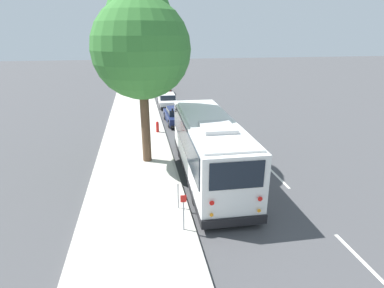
{
  "coord_description": "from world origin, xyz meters",
  "views": [
    {
      "loc": [
        -13.05,
        3.86,
        7.03
      ],
      "look_at": [
        2.28,
        1.09,
        1.3
      ],
      "focal_mm": 28.0,
      "sensor_mm": 36.0,
      "label": 1
    }
  ],
  "objects_px": {
    "fire_hydrant": "(157,127)",
    "shuttle_bus": "(209,145)",
    "parked_sedan_white": "(167,100)",
    "parked_sedan_navy": "(177,116)",
    "parked_sedan_maroon": "(163,88)",
    "sign_post_far": "(178,196)",
    "sign_post_near": "(184,212)",
    "parked_sedan_gray": "(155,76)",
    "parked_sedan_silver": "(158,82)",
    "street_tree": "(141,42)"
  },
  "relations": [
    {
      "from": "parked_sedan_maroon",
      "to": "fire_hydrant",
      "type": "bearing_deg",
      "value": 174.33
    },
    {
      "from": "sign_post_near",
      "to": "sign_post_far",
      "type": "height_order",
      "value": "sign_post_near"
    },
    {
      "from": "parked_sedan_white",
      "to": "sign_post_near",
      "type": "xyz_separation_m",
      "value": [
        -21.42,
        1.55,
        0.31
      ]
    },
    {
      "from": "parked_sedan_silver",
      "to": "parked_sedan_gray",
      "type": "bearing_deg",
      "value": -0.15
    },
    {
      "from": "parked_sedan_gray",
      "to": "sign_post_far",
      "type": "distance_m",
      "value": 39.27
    },
    {
      "from": "fire_hydrant",
      "to": "shuttle_bus",
      "type": "bearing_deg",
      "value": -164.44
    },
    {
      "from": "sign_post_near",
      "to": "sign_post_far",
      "type": "bearing_deg",
      "value": 0.0
    },
    {
      "from": "shuttle_bus",
      "to": "sign_post_far",
      "type": "height_order",
      "value": "shuttle_bus"
    },
    {
      "from": "sign_post_far",
      "to": "parked_sedan_navy",
      "type": "bearing_deg",
      "value": -7.18
    },
    {
      "from": "parked_sedan_white",
      "to": "parked_sedan_silver",
      "type": "relative_size",
      "value": 1.06
    },
    {
      "from": "parked_sedan_white",
      "to": "parked_sedan_silver",
      "type": "height_order",
      "value": "parked_sedan_silver"
    },
    {
      "from": "street_tree",
      "to": "fire_hydrant",
      "type": "height_order",
      "value": "street_tree"
    },
    {
      "from": "parked_sedan_maroon",
      "to": "sign_post_near",
      "type": "bearing_deg",
      "value": 177.21
    },
    {
      "from": "parked_sedan_maroon",
      "to": "parked_sedan_silver",
      "type": "relative_size",
      "value": 1.04
    },
    {
      "from": "parked_sedan_gray",
      "to": "parked_sedan_white",
      "type": "bearing_deg",
      "value": 178.05
    },
    {
      "from": "parked_sedan_white",
      "to": "parked_sedan_maroon",
      "type": "relative_size",
      "value": 1.01
    },
    {
      "from": "parked_sedan_gray",
      "to": "sign_post_near",
      "type": "height_order",
      "value": "sign_post_near"
    },
    {
      "from": "parked_sedan_maroon",
      "to": "sign_post_near",
      "type": "height_order",
      "value": "sign_post_near"
    },
    {
      "from": "shuttle_bus",
      "to": "parked_sedan_navy",
      "type": "bearing_deg",
      "value": 3.13
    },
    {
      "from": "parked_sedan_navy",
      "to": "sign_post_far",
      "type": "height_order",
      "value": "parked_sedan_navy"
    },
    {
      "from": "parked_sedan_navy",
      "to": "parked_sedan_white",
      "type": "relative_size",
      "value": 0.92
    },
    {
      "from": "parked_sedan_maroon",
      "to": "sign_post_near",
      "type": "relative_size",
      "value": 3.11
    },
    {
      "from": "shuttle_bus",
      "to": "parked_sedan_white",
      "type": "distance_m",
      "value": 16.92
    },
    {
      "from": "parked_sedan_white",
      "to": "parked_sedan_maroon",
      "type": "height_order",
      "value": "parked_sedan_maroon"
    },
    {
      "from": "fire_hydrant",
      "to": "parked_sedan_maroon",
      "type": "bearing_deg",
      "value": -6.28
    },
    {
      "from": "sign_post_near",
      "to": "parked_sedan_silver",
      "type": "bearing_deg",
      "value": -2.63
    },
    {
      "from": "parked_sedan_white",
      "to": "sign_post_far",
      "type": "bearing_deg",
      "value": 176.21
    },
    {
      "from": "parked_sedan_navy",
      "to": "parked_sedan_maroon",
      "type": "xyz_separation_m",
      "value": [
        13.68,
        -0.01,
        -0.01
      ]
    },
    {
      "from": "parked_sedan_white",
      "to": "sign_post_near",
      "type": "relative_size",
      "value": 3.14
    },
    {
      "from": "street_tree",
      "to": "sign_post_near",
      "type": "relative_size",
      "value": 6.5
    },
    {
      "from": "shuttle_bus",
      "to": "street_tree",
      "type": "xyz_separation_m",
      "value": [
        2.48,
        3.08,
        4.89
      ]
    },
    {
      "from": "shuttle_bus",
      "to": "fire_hydrant",
      "type": "distance_m",
      "value": 7.96
    },
    {
      "from": "sign_post_far",
      "to": "parked_sedan_silver",
      "type": "bearing_deg",
      "value": -2.75
    },
    {
      "from": "sign_post_far",
      "to": "sign_post_near",
      "type": "bearing_deg",
      "value": 180.0
    },
    {
      "from": "sign_post_far",
      "to": "parked_sedan_white",
      "type": "bearing_deg",
      "value": -4.45
    },
    {
      "from": "parked_sedan_maroon",
      "to": "parked_sedan_gray",
      "type": "bearing_deg",
      "value": 1.62
    },
    {
      "from": "parked_sedan_white",
      "to": "parked_sedan_navy",
      "type": "bearing_deg",
      "value": -178.24
    },
    {
      "from": "parked_sedan_maroon",
      "to": "sign_post_near",
      "type": "distance_m",
      "value": 28.54
    },
    {
      "from": "parked_sedan_gray",
      "to": "fire_hydrant",
      "type": "distance_m",
      "value": 28.67
    },
    {
      "from": "parked_sedan_navy",
      "to": "parked_sedan_maroon",
      "type": "distance_m",
      "value": 13.68
    },
    {
      "from": "parked_sedan_navy",
      "to": "parked_sedan_maroon",
      "type": "height_order",
      "value": "parked_sedan_navy"
    },
    {
      "from": "parked_sedan_gray",
      "to": "street_tree",
      "type": "relative_size",
      "value": 0.47
    },
    {
      "from": "shuttle_bus",
      "to": "parked_sedan_white",
      "type": "height_order",
      "value": "shuttle_bus"
    },
    {
      "from": "parked_sedan_gray",
      "to": "sign_post_near",
      "type": "relative_size",
      "value": 3.04
    },
    {
      "from": "parked_sedan_white",
      "to": "shuttle_bus",
      "type": "bearing_deg",
      "value": -177.81
    },
    {
      "from": "shuttle_bus",
      "to": "fire_hydrant",
      "type": "xyz_separation_m",
      "value": [
        7.58,
        2.11,
        -1.2
      ]
    },
    {
      "from": "sign_post_near",
      "to": "parked_sedan_maroon",
      "type": "bearing_deg",
      "value": -3.39
    },
    {
      "from": "shuttle_bus",
      "to": "parked_sedan_maroon",
      "type": "relative_size",
      "value": 2.17
    },
    {
      "from": "parked_sedan_white",
      "to": "sign_post_far",
      "type": "xyz_separation_m",
      "value": [
        -19.91,
        1.55,
        0.13
      ]
    },
    {
      "from": "sign_post_far",
      "to": "shuttle_bus",
      "type": "bearing_deg",
      "value": -33.36
    }
  ]
}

